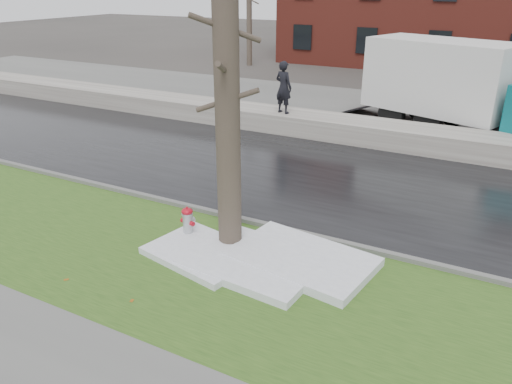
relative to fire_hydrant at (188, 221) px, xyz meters
The scene contains 15 objects.
ground 1.43m from the fire_hydrant, 11.90° to the left, with size 120.00×120.00×0.00m, color #47423D.
verge 1.70m from the fire_hydrant, 35.96° to the right, with size 60.00×4.50×0.04m, color #294B19.
road 4.98m from the fire_hydrant, 74.40° to the left, with size 60.00×7.00×0.03m, color black.
parking_lot 13.36m from the fire_hydrant, 84.26° to the left, with size 60.00×9.00×0.03m, color slate.
curb 1.89m from the fire_hydrant, 43.82° to the left, with size 60.00×0.15×0.14m, color slate.
snowbank 9.08m from the fire_hydrant, 81.54° to the left, with size 60.00×1.60×0.75m, color #B8B5A9.
bg_tree_left 24.87m from the fire_hydrant, 115.58° to the left, with size 1.40×1.62×6.50m.
bg_tree_center 26.85m from the fire_hydrant, 100.07° to the left, with size 1.40×1.62×6.50m.
fire_hydrant is the anchor object (origin of this frame).
tree 2.89m from the fire_hydrant, ahead, with size 1.26×1.47×6.18m.
box_truck 12.31m from the fire_hydrant, 69.94° to the left, with size 10.00×4.96×3.35m.
worker 8.97m from the fire_hydrant, 101.57° to the left, with size 0.70×0.46×1.91m, color black.
snow_patch_near 1.90m from the fire_hydrant, ahead, with size 2.60×2.00×0.16m, color white.
snow_patch_far 0.94m from the fire_hydrant, 35.12° to the right, with size 2.20×1.60×0.14m, color white.
snow_patch_side 2.68m from the fire_hydrant, ahead, with size 2.80×1.80×0.18m, color white.
Camera 1 is at (4.62, -8.27, 5.35)m, focal length 35.00 mm.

